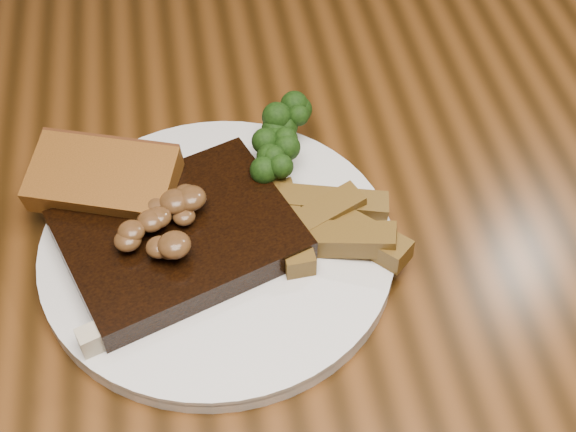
# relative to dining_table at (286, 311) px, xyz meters

# --- Properties ---
(dining_table) EXTENTS (1.60, 0.90, 0.75)m
(dining_table) POSITION_rel_dining_table_xyz_m (0.00, 0.00, 0.00)
(dining_table) COLOR #522D10
(dining_table) RESTS_ON ground
(plate) EXTENTS (0.29, 0.29, 0.01)m
(plate) POSITION_rel_dining_table_xyz_m (-0.06, 0.00, 0.10)
(plate) COLOR white
(plate) RESTS_ON dining_table
(steak) EXTENTS (0.21, 0.19, 0.03)m
(steak) POSITION_rel_dining_table_xyz_m (-0.08, 0.01, 0.12)
(steak) COLOR black
(steak) RESTS_ON plate
(steak_bone) EXTENTS (0.16, 0.07, 0.02)m
(steak_bone) POSITION_rel_dining_table_xyz_m (-0.08, -0.06, 0.11)
(steak_bone) COLOR #B9AD8F
(steak_bone) RESTS_ON plate
(mushroom_pile) EXTENTS (0.07, 0.07, 0.03)m
(mushroom_pile) POSITION_rel_dining_table_xyz_m (-0.09, 0.00, 0.14)
(mushroom_pile) COLOR #57341B
(mushroom_pile) RESTS_ON steak
(garlic_bread) EXTENTS (0.13, 0.10, 0.03)m
(garlic_bread) POSITION_rel_dining_table_xyz_m (-0.14, 0.06, 0.12)
(garlic_bread) COLOR brown
(garlic_bread) RESTS_ON plate
(potato_wedges) EXTENTS (0.12, 0.12, 0.02)m
(potato_wedges) POSITION_rel_dining_table_xyz_m (0.02, 0.02, 0.12)
(potato_wedges) COLOR brown
(potato_wedges) RESTS_ON plate
(broccoli_cluster) EXTENTS (0.07, 0.07, 0.04)m
(broccoli_cluster) POSITION_rel_dining_table_xyz_m (0.02, 0.08, 0.12)
(broccoli_cluster) COLOR #1A3B0D
(broccoli_cluster) RESTS_ON plate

